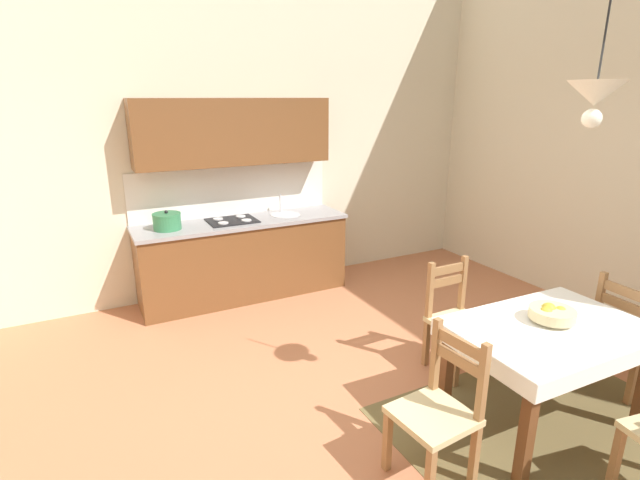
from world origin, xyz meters
The scene contains 10 objects.
ground_plane centered at (0.00, 0.00, -0.05)m, with size 6.66×6.04×0.10m, color #B7704C.
wall_back centered at (0.00, 2.78, 2.12)m, with size 6.66×0.12×4.24m, color beige.
area_rug centered at (0.90, -0.80, 0.00)m, with size 2.10×1.60×0.01m, color brown.
kitchen_cabinetry centered at (-0.20, 2.45, 0.86)m, with size 2.34×0.63×2.20m.
dining_table centered at (0.90, -0.70, 0.62)m, with size 1.32×0.92×0.75m.
dining_chair_window_side centered at (1.83, -0.71, 0.44)m, with size 0.45×0.45×0.93m.
dining_chair_tv_side centered at (-0.07, -0.74, 0.44)m, with size 0.45×0.45×0.93m.
dining_chair_kitchen_side centered at (0.86, 0.12, 0.44)m, with size 0.42×0.42×0.93m.
fruit_bowl centered at (0.95, -0.66, 0.81)m, with size 0.30×0.30×0.12m.
pendant_lamp centered at (0.89, -0.76, 2.22)m, with size 0.32×0.32×0.81m.
Camera 1 is at (-1.78, -2.54, 2.22)m, focal length 26.72 mm.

